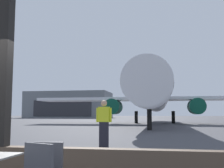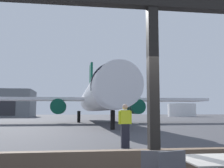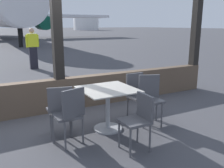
{
  "view_description": "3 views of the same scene",
  "coord_description": "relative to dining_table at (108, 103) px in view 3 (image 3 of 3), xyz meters",
  "views": [
    {
      "loc": [
        2.62,
        -4.27,
        1.25
      ],
      "look_at": [
        -0.38,
        12.55,
        3.08
      ],
      "focal_mm": 44.46,
      "sensor_mm": 36.0,
      "label": 1
    },
    {
      "loc": [
        -1.55,
        -5.12,
        1.43
      ],
      "look_at": [
        1.92,
        18.9,
        3.93
      ],
      "focal_mm": 43.63,
      "sensor_mm": 36.0,
      "label": 2
    },
    {
      "loc": [
        -1.48,
        -5.17,
        1.87
      ],
      "look_at": [
        0.69,
        -1.16,
        0.77
      ],
      "focal_mm": 39.3,
      "sensor_mm": 36.0,
      "label": 3
    }
  ],
  "objects": [
    {
      "name": "dining_table",
      "position": [
        0.0,
        0.0,
        0.0
      ],
      "size": [
        0.94,
        0.94,
        0.77
      ],
      "color": "#ADA89E",
      "rests_on": "ground"
    },
    {
      "name": "cafe_chair_aisle_left",
      "position": [
        0.08,
        -0.87,
        0.03
      ],
      "size": [
        0.41,
        0.41,
        0.87
      ],
      "color": "#4C4C51",
      "rests_on": "ground"
    },
    {
      "name": "cafe_chair_window_left",
      "position": [
        0.82,
        0.27,
        0.03
      ],
      "size": [
        0.41,
        0.41,
        0.91
      ],
      "color": "#4C4C51",
      "rests_on": "ground"
    },
    {
      "name": "cafe_chair_aisle_right",
      "position": [
        0.85,
        -0.11,
        0.06
      ],
      "size": [
        0.5,
        0.5,
        0.94
      ],
      "color": "#4C4C51",
      "rests_on": "ground"
    },
    {
      "name": "cafe_chair_side_extra",
      "position": [
        -0.84,
        0.11,
        0.03
      ],
      "size": [
        0.46,
        0.46,
        0.9
      ],
      "color": "#4C4C51",
      "rests_on": "ground"
    },
    {
      "name": "ground_crew_worker",
      "position": [
        0.1,
        7.15,
        0.4
      ],
      "size": [
        0.56,
        0.22,
        1.74
      ],
      "color": "black",
      "rests_on": "ground"
    },
    {
      "name": "window_frame",
      "position": [
        -0.45,
        1.45,
        0.78
      ],
      "size": [
        8.3,
        0.24,
        3.75
      ],
      "color": "brown",
      "rests_on": "ground"
    },
    {
      "name": "airplane",
      "position": [
        1.26,
        31.45,
        2.89
      ],
      "size": [
        30.14,
        33.24,
        10.24
      ],
      "color": "silver",
      "rests_on": "ground"
    },
    {
      "name": "cafe_chair_window_right",
      "position": [
        -0.8,
        -0.27,
        0.06
      ],
      "size": [
        0.48,
        0.48,
        0.94
      ],
      "color": "#4C4C51",
      "rests_on": "ground"
    },
    {
      "name": "fuel_storage_tank",
      "position": [
        32.63,
        79.68,
        1.54
      ],
      "size": [
        8.87,
        8.87,
        4.09
      ],
      "primitive_type": "cylinder",
      "color": "white",
      "rests_on": "ground"
    }
  ]
}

